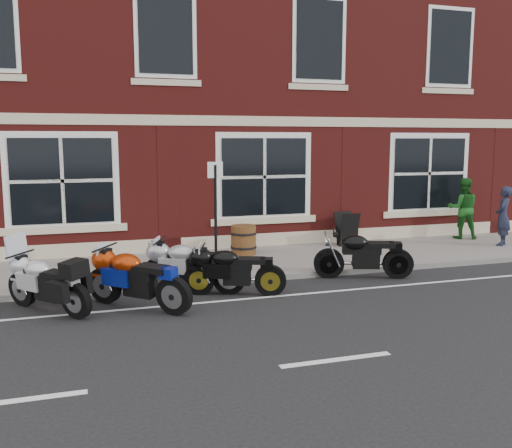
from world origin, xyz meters
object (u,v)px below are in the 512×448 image
at_px(moto_touring_silver, 47,281).
at_px(moto_naked_black, 361,253).
at_px(parking_sign, 216,209).
at_px(moto_sport_red, 137,277).
at_px(moto_sport_silver, 191,265).
at_px(moto_sport_black, 233,269).
at_px(a_board_sign, 347,229).
at_px(barrel_planter, 243,240).
at_px(pedestrian_right, 463,208).
at_px(pedestrian_left, 503,216).

height_order(moto_touring_silver, moto_naked_black, moto_touring_silver).
bearing_deg(parking_sign, moto_naked_black, -23.74).
height_order(moto_sport_red, moto_sport_silver, moto_sport_red).
bearing_deg(moto_touring_silver, moto_sport_red, -51.86).
xyz_separation_m(moto_sport_black, a_board_sign, (4.11, 3.41, 0.06)).
relative_size(moto_touring_silver, moto_sport_black, 0.86).
bearing_deg(parking_sign, a_board_sign, 20.24).
height_order(moto_sport_red, moto_naked_black, moto_sport_red).
relative_size(moto_sport_black, parking_sign, 0.79).
bearing_deg(moto_sport_red, parking_sign, -1.79).
bearing_deg(barrel_planter, pedestrian_right, 2.77).
bearing_deg(moto_sport_silver, pedestrian_right, -41.75).
bearing_deg(a_board_sign, moto_sport_red, -155.63).
height_order(moto_sport_red, pedestrian_right, pedestrian_right).
distance_m(pedestrian_left, barrel_planter, 7.02).
bearing_deg(moto_touring_silver, parking_sign, -17.45).
bearing_deg(moto_touring_silver, moto_sport_silver, -29.86).
bearing_deg(pedestrian_left, a_board_sign, -58.81).
xyz_separation_m(moto_sport_black, moto_sport_silver, (-0.71, 0.46, 0.04)).
bearing_deg(a_board_sign, pedestrian_left, -25.44).
bearing_deg(parking_sign, moto_sport_silver, -134.12).
height_order(a_board_sign, parking_sign, parking_sign).
bearing_deg(moto_sport_silver, parking_sign, -8.98).
bearing_deg(barrel_planter, parking_sign, -123.09).
distance_m(moto_sport_silver, a_board_sign, 5.65).
bearing_deg(moto_sport_black, pedestrian_left, -54.04).
bearing_deg(pedestrian_right, barrel_planter, 28.15).
bearing_deg(moto_naked_black, moto_sport_silver, 109.63).
distance_m(pedestrian_left, a_board_sign, 4.18).
relative_size(moto_touring_silver, a_board_sign, 1.78).
xyz_separation_m(moto_sport_red, pedestrian_left, (9.90, 2.49, 0.35)).
relative_size(barrel_planter, parking_sign, 0.31).
xyz_separation_m(pedestrian_left, pedestrian_right, (-0.31, 1.26, 0.08)).
height_order(pedestrian_right, barrel_planter, pedestrian_right).
distance_m(moto_sport_black, parking_sign, 1.70).
relative_size(moto_sport_silver, a_board_sign, 2.11).
bearing_deg(moto_sport_black, barrel_planter, 0.92).
bearing_deg(pedestrian_left, moto_sport_black, -26.32).
xyz_separation_m(a_board_sign, barrel_planter, (-2.98, -0.32, -0.09)).
bearing_deg(moto_sport_silver, barrel_planter, -5.87).
bearing_deg(moto_sport_red, pedestrian_right, -23.59).
height_order(pedestrian_right, parking_sign, parking_sign).
relative_size(moto_sport_black, a_board_sign, 2.08).
relative_size(moto_sport_black, pedestrian_left, 1.18).
bearing_deg(pedestrian_right, a_board_sign, 25.45).
height_order(a_board_sign, barrel_planter, a_board_sign).
bearing_deg(parking_sign, moto_touring_silver, -162.97).
distance_m(moto_sport_black, moto_sport_silver, 0.85).
bearing_deg(moto_sport_silver, moto_touring_silver, 129.75).
xyz_separation_m(moto_touring_silver, moto_sport_black, (3.31, 0.03, -0.03)).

